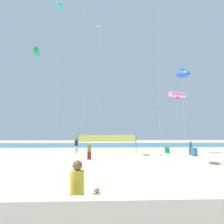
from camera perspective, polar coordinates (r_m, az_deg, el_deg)
name	(u,v)px	position (r m, az deg, el deg)	size (l,w,h in m)	color
ground_plane	(115,164)	(17.02, 0.71, -13.62)	(120.00, 120.00, 0.00)	beige
ocean_band	(106,145)	(46.70, -1.57, -8.64)	(120.00, 20.00, 0.01)	teal
boardwalk_ledge	(148,218)	(5.38, 9.45, -26.00)	(28.00, 0.44, 0.90)	beige
mother_figure	(77,189)	(6.14, -9.25, -19.42)	(0.37, 0.37, 1.61)	maroon
toddler_figure	(97,203)	(6.25, -4.05, -22.91)	(0.20, 0.20, 0.89)	#99B28C
beachgoer_teal_shirt	(191,147)	(25.70, 20.08, -8.77)	(0.36, 0.36, 1.55)	#7A3872
beachgoer_olive_shirt	(89,150)	(19.98, -6.04, -10.07)	(0.35, 0.35, 1.53)	maroon
beachgoer_navy_shirt	(76,145)	(26.96, -9.47, -8.61)	(0.41, 0.41, 1.79)	white
folding_beach_chair	(168,151)	(23.77, 14.51, -10.08)	(0.52, 0.65, 0.89)	#1E8C4C
trash_barrel	(194,152)	(24.43, 20.93, -9.86)	(0.64, 0.64, 0.85)	teal
volleyball_net	(107,139)	(28.22, -1.35, -7.19)	(7.62, 0.49, 2.40)	#4C4C51
beach_handbag	(161,155)	(23.27, 12.77, -11.06)	(0.31, 0.15, 0.25)	white
kite_cyan_inflatable	(59,6)	(31.65, -13.77, 25.52)	(0.79, 2.24, 19.30)	silver
kite_green_delta	(38,51)	(31.19, -18.96, 14.93)	(0.93, 1.40, 13.85)	silver
kite_pink_tube	(177,95)	(29.65, 16.94, 4.37)	(2.47, 1.48, 7.79)	silver
kite_lime_diamond	(99,30)	(35.28, -3.47, 20.74)	(0.56, 0.55, 19.01)	silver
kite_blue_inflatable	(183,74)	(26.77, 18.17, 9.48)	(1.58, 2.66, 9.90)	silver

